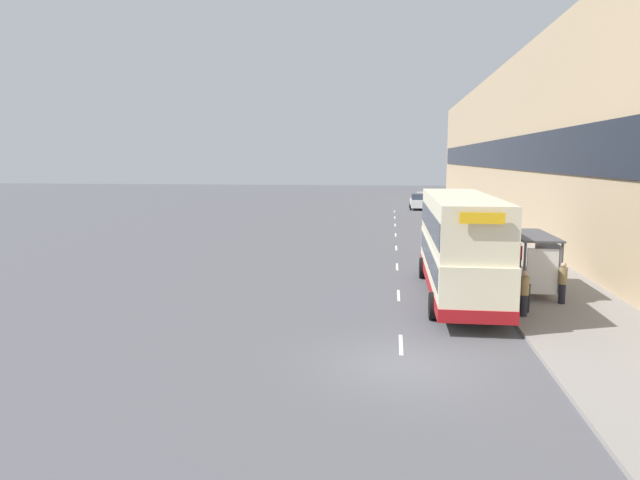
{
  "coord_description": "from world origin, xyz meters",
  "views": [
    {
      "loc": [
        -0.39,
        -15.71,
        5.81
      ],
      "look_at": [
        -4.11,
        14.06,
        1.52
      ],
      "focal_mm": 32.0,
      "sensor_mm": 36.0,
      "label": 1
    }
  ],
  "objects_px": {
    "pedestrian_1": "(524,293)",
    "pedestrian_2": "(563,283)",
    "pedestrian_at_shelter": "(518,259)",
    "litter_bin": "(523,298)",
    "bus_shelter": "(537,253)",
    "car_0": "(418,202)",
    "double_decker_bus_near": "(459,244)"
  },
  "relations": [
    {
      "from": "car_0",
      "to": "pedestrian_at_shelter",
      "type": "xyz_separation_m",
      "value": [
        3.01,
        -38.53,
        0.12
      ]
    },
    {
      "from": "pedestrian_1",
      "to": "pedestrian_at_shelter",
      "type": "bearing_deg",
      "value": 79.63
    },
    {
      "from": "pedestrian_at_shelter",
      "to": "pedestrian_2",
      "type": "relative_size",
      "value": 1.04
    },
    {
      "from": "bus_shelter",
      "to": "car_0",
      "type": "bearing_deg",
      "value": 94.11
    },
    {
      "from": "bus_shelter",
      "to": "pedestrian_2",
      "type": "xyz_separation_m",
      "value": [
        0.59,
        -1.7,
        -0.89
      ]
    },
    {
      "from": "pedestrian_1",
      "to": "litter_bin",
      "type": "distance_m",
      "value": 0.75
    },
    {
      "from": "bus_shelter",
      "to": "pedestrian_1",
      "type": "relative_size",
      "value": 2.5
    },
    {
      "from": "car_0",
      "to": "pedestrian_at_shelter",
      "type": "height_order",
      "value": "pedestrian_at_shelter"
    },
    {
      "from": "pedestrian_at_shelter",
      "to": "litter_bin",
      "type": "height_order",
      "value": "pedestrian_at_shelter"
    },
    {
      "from": "litter_bin",
      "to": "pedestrian_at_shelter",
      "type": "bearing_deg",
      "value": 79.51
    },
    {
      "from": "double_decker_bus_near",
      "to": "litter_bin",
      "type": "relative_size",
      "value": 10.84
    },
    {
      "from": "pedestrian_1",
      "to": "double_decker_bus_near",
      "type": "bearing_deg",
      "value": 121.75
    },
    {
      "from": "double_decker_bus_near",
      "to": "pedestrian_at_shelter",
      "type": "height_order",
      "value": "double_decker_bus_near"
    },
    {
      "from": "double_decker_bus_near",
      "to": "pedestrian_1",
      "type": "bearing_deg",
      "value": -58.25
    },
    {
      "from": "pedestrian_1",
      "to": "bus_shelter",
      "type": "bearing_deg",
      "value": 70.65
    },
    {
      "from": "bus_shelter",
      "to": "litter_bin",
      "type": "bearing_deg",
      "value": -111.38
    },
    {
      "from": "pedestrian_1",
      "to": "car_0",
      "type": "bearing_deg",
      "value": 92.11
    },
    {
      "from": "double_decker_bus_near",
      "to": "pedestrian_at_shelter",
      "type": "relative_size",
      "value": 6.61
    },
    {
      "from": "pedestrian_2",
      "to": "litter_bin",
      "type": "relative_size",
      "value": 1.57
    },
    {
      "from": "pedestrian_at_shelter",
      "to": "pedestrian_1",
      "type": "relative_size",
      "value": 1.02
    },
    {
      "from": "car_0",
      "to": "pedestrian_1",
      "type": "xyz_separation_m",
      "value": [
        1.69,
        -45.77,
        0.1
      ]
    },
    {
      "from": "pedestrian_at_shelter",
      "to": "pedestrian_2",
      "type": "distance_m",
      "value": 5.19
    },
    {
      "from": "pedestrian_1",
      "to": "litter_bin",
      "type": "xyz_separation_m",
      "value": [
        0.11,
        0.67,
        -0.33
      ]
    },
    {
      "from": "pedestrian_1",
      "to": "pedestrian_2",
      "type": "relative_size",
      "value": 1.02
    },
    {
      "from": "car_0",
      "to": "litter_bin",
      "type": "bearing_deg",
      "value": -87.72
    },
    {
      "from": "pedestrian_at_shelter",
      "to": "litter_bin",
      "type": "relative_size",
      "value": 1.64
    },
    {
      "from": "pedestrian_1",
      "to": "pedestrian_2",
      "type": "distance_m",
      "value": 2.84
    },
    {
      "from": "pedestrian_at_shelter",
      "to": "litter_bin",
      "type": "xyz_separation_m",
      "value": [
        -1.22,
        -6.58,
        -0.35
      ]
    },
    {
      "from": "pedestrian_1",
      "to": "litter_bin",
      "type": "relative_size",
      "value": 1.6
    },
    {
      "from": "double_decker_bus_near",
      "to": "pedestrian_at_shelter",
      "type": "bearing_deg",
      "value": 50.99
    },
    {
      "from": "car_0",
      "to": "bus_shelter",
      "type": "bearing_deg",
      "value": -85.89
    },
    {
      "from": "pedestrian_1",
      "to": "litter_bin",
      "type": "bearing_deg",
      "value": 80.77
    }
  ]
}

